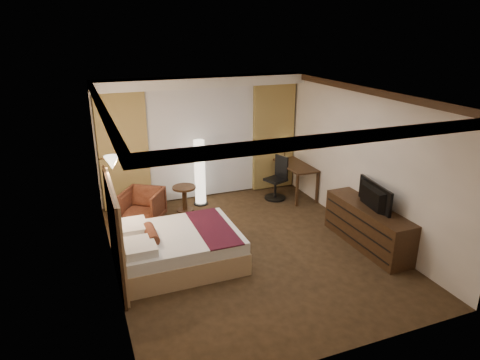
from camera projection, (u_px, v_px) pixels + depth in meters
name	position (u px, v px, depth m)	size (l,w,h in m)	color
floor	(248.00, 249.00, 7.50)	(4.50, 5.50, 0.01)	#2F2012
ceiling	(249.00, 94.00, 6.58)	(4.50, 5.50, 0.01)	white
back_wall	(201.00, 138.00, 9.45)	(4.50, 0.02, 2.70)	beige
left_wall	(107.00, 195.00, 6.26)	(0.02, 5.50, 2.70)	beige
right_wall	(362.00, 161.00, 7.81)	(0.02, 5.50, 2.70)	beige
crown_molding	(249.00, 98.00, 6.60)	(4.50, 5.50, 0.12)	black
soffit	(203.00, 82.00, 8.80)	(4.50, 0.50, 0.20)	white
curtain_sheer	(202.00, 143.00, 9.41)	(2.48, 0.04, 2.45)	silver
curtain_left_drape	(124.00, 152.00, 8.77)	(1.00, 0.14, 2.45)	#A7884C
curtain_right_drape	(273.00, 137.00, 9.94)	(1.00, 0.14, 2.45)	#A7884C
wall_sconce	(112.00, 163.00, 6.84)	(0.24, 0.24, 0.24)	white
bed	(179.00, 248.00, 6.93)	(1.91, 1.49, 0.56)	white
headboard	(115.00, 232.00, 6.44)	(0.12, 1.79, 1.50)	tan
armchair	(143.00, 204.00, 8.41)	(0.72, 0.68, 0.75)	#482215
side_table	(185.00, 199.00, 8.96)	(0.49, 0.49, 0.54)	black
floor_lamp	(200.00, 173.00, 9.15)	(0.31, 0.31, 1.45)	white
desk	(294.00, 180.00, 9.77)	(0.55, 1.30, 0.75)	black
desk_lamp	(285.00, 151.00, 10.02)	(0.18, 0.18, 0.34)	#FFD899
office_chair	(276.00, 178.00, 9.52)	(0.47, 0.47, 0.98)	black
dresser	(368.00, 226.00, 7.50)	(0.50, 1.91, 0.74)	black
television	(370.00, 192.00, 7.27)	(0.99, 0.57, 0.13)	black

